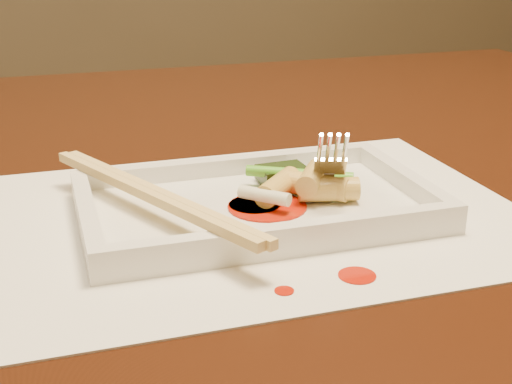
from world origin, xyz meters
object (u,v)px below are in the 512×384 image
object	(u,v)px
plate_base	(256,209)
fork	(336,96)
table	(146,262)
chopstick_a	(146,194)
placemat	(256,215)

from	to	relation	value
plate_base	fork	distance (m)	0.11
table	chopstick_a	distance (m)	0.20
plate_base	chopstick_a	xyz separation A→B (m)	(-0.08, 0.00, 0.02)
table	placemat	bearing A→B (deg)	-67.28
table	plate_base	xyz separation A→B (m)	(0.06, -0.15, 0.11)
placemat	plate_base	distance (m)	0.00
plate_base	table	bearing A→B (deg)	112.72
chopstick_a	fork	size ratio (longest dim) A/B	1.72
table	fork	bearing A→B (deg)	-45.16
placemat	chopstick_a	xyz separation A→B (m)	(-0.08, 0.00, 0.03)
plate_base	chopstick_a	bearing A→B (deg)	180.00
fork	chopstick_a	bearing A→B (deg)	-173.25
placemat	chopstick_a	distance (m)	0.09
plate_base	chopstick_a	size ratio (longest dim) A/B	1.08
chopstick_a	plate_base	bearing A→B (deg)	0.00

